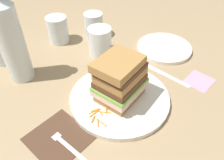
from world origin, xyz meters
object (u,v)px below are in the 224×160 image
(sandwich, at_px, (120,79))
(water_bottle, at_px, (11,40))
(juice_glass, at_px, (100,42))
(empty_tumbler_0, at_px, (1,51))
(napkin_dark, at_px, (59,138))
(side_plate, at_px, (164,48))
(main_plate, at_px, (120,98))
(fork, at_px, (65,143))
(napkin_pink, at_px, (199,81))
(empty_tumbler_2, at_px, (94,25))
(empty_tumbler_1, at_px, (58,30))
(knife, at_px, (163,73))

(sandwich, height_order, water_bottle, water_bottle)
(juice_glass, distance_m, empty_tumbler_0, 0.32)
(napkin_dark, bearing_deg, side_plate, 6.05)
(main_plate, bearing_deg, sandwich, 163.34)
(fork, height_order, napkin_pink, fork)
(empty_tumbler_0, relative_size, empty_tumbler_2, 0.87)
(juice_glass, bearing_deg, empty_tumbler_2, 59.51)
(fork, bearing_deg, napkin_dark, 95.83)
(empty_tumbler_1, bearing_deg, water_bottle, -154.77)
(empty_tumbler_0, height_order, empty_tumbler_2, empty_tumbler_2)
(sandwich, xyz_separation_m, empty_tumbler_2, (0.18, 0.31, -0.03))
(fork, distance_m, water_bottle, 0.32)
(empty_tumbler_2, bearing_deg, empty_tumbler_0, 165.98)
(fork, xyz_separation_m, napkin_pink, (0.42, -0.10, -0.00))
(side_plate, bearing_deg, knife, -145.06)
(napkin_dark, distance_m, napkin_pink, 0.44)
(main_plate, bearing_deg, empty_tumbler_0, 110.88)
(main_plate, relative_size, napkin_dark, 2.06)
(empty_tumbler_0, bearing_deg, sandwich, -69.19)
(main_plate, xyz_separation_m, sandwich, (-0.00, 0.00, 0.07))
(empty_tumbler_0, bearing_deg, napkin_pink, -53.30)
(juice_glass, bearing_deg, napkin_dark, -147.47)
(empty_tumbler_1, bearing_deg, main_plate, -98.34)
(empty_tumbler_2, bearing_deg, napkin_pink, -83.03)
(main_plate, xyz_separation_m, empty_tumbler_0, (-0.15, 0.40, 0.03))
(knife, xyz_separation_m, empty_tumbler_1, (-0.12, 0.39, 0.05))
(side_plate, relative_size, napkin_pink, 2.44)
(sandwich, bearing_deg, water_bottle, 117.04)
(empty_tumbler_0, bearing_deg, juice_glass, -35.36)
(juice_glass, xyz_separation_m, empty_tumbler_0, (-0.26, 0.19, -0.00))
(juice_glass, height_order, side_plate, juice_glass)
(empty_tumbler_0, height_order, napkin_pink, empty_tumbler_0)
(water_bottle, bearing_deg, knife, -42.50)
(main_plate, relative_size, knife, 1.36)
(sandwich, distance_m, fork, 0.20)
(knife, relative_size, side_plate, 1.04)
(sandwich, relative_size, knife, 0.69)
(napkin_dark, bearing_deg, empty_tumbler_2, 39.27)
(juice_glass, relative_size, side_plate, 0.49)
(sandwich, xyz_separation_m, empty_tumbler_0, (-0.15, 0.40, -0.04))
(knife, xyz_separation_m, empty_tumbler_2, (-0.00, 0.33, 0.04))
(juice_glass, bearing_deg, empty_tumbler_0, 144.64)
(knife, xyz_separation_m, napkin_pink, (0.05, -0.10, -0.00))
(napkin_dark, height_order, empty_tumbler_0, empty_tumbler_0)
(main_plate, relative_size, empty_tumbler_2, 3.03)
(napkin_dark, height_order, empty_tumbler_2, empty_tumbler_2)
(napkin_dark, bearing_deg, empty_tumbler_0, 83.79)
(empty_tumbler_0, distance_m, napkin_pink, 0.64)
(napkin_dark, bearing_deg, juice_glass, 32.53)
(knife, distance_m, empty_tumbler_0, 0.53)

